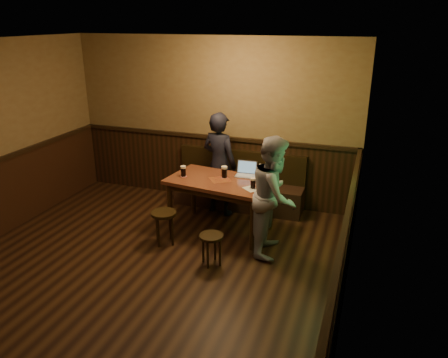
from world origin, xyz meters
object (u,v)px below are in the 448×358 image
(pint_right, at_px, (253,183))
(person_suit, at_px, (220,164))
(bench, at_px, (239,189))
(pint_mid, at_px, (224,172))
(person_grey, at_px, (274,196))
(stool_left, at_px, (164,218))
(laptop, at_px, (246,172))
(pint_left, at_px, (183,171))
(pub_table, at_px, (220,187))
(stool_right, at_px, (211,241))

(pint_right, xyz_separation_m, person_suit, (-0.77, 0.77, -0.05))
(bench, xyz_separation_m, pint_mid, (0.03, -0.83, 0.59))
(bench, relative_size, person_grey, 1.34)
(stool_left, bearing_deg, pint_mid, 50.13)
(pint_mid, height_order, laptop, laptop)
(stool_left, relative_size, pint_left, 2.92)
(stool_left, distance_m, pint_left, 0.80)
(laptop, xyz_separation_m, person_suit, (-0.53, 0.29, -0.02))
(pint_right, distance_m, person_suit, 1.09)
(pint_left, distance_m, pint_right, 1.12)
(bench, distance_m, person_suit, 0.67)
(pint_right, bearing_deg, laptop, 116.91)
(pint_left, bearing_deg, bench, 59.89)
(pub_table, relative_size, person_grey, 0.99)
(pint_mid, xyz_separation_m, person_grey, (0.87, -0.46, -0.08))
(person_suit, bearing_deg, bench, -107.26)
(stool_left, xyz_separation_m, pint_left, (0.04, 0.62, 0.51))
(pint_right, bearing_deg, pub_table, 162.72)
(person_grey, bearing_deg, person_suit, 46.39)
(stool_left, relative_size, person_grey, 0.30)
(stool_left, bearing_deg, stool_right, -20.62)
(pub_table, xyz_separation_m, pint_right, (0.55, -0.17, 0.18))
(stool_right, height_order, pint_left, pint_left)
(stool_left, distance_m, laptop, 1.42)
(stool_right, height_order, laptop, laptop)
(pub_table, height_order, pint_mid, pint_mid)
(pint_mid, bearing_deg, pub_table, -104.76)
(bench, bearing_deg, pint_mid, -88.12)
(person_grey, bearing_deg, pint_left, 74.82)
(stool_left, height_order, stool_right, stool_left)
(bench, xyz_separation_m, pint_right, (0.55, -1.11, 0.58))
(pint_left, distance_m, person_suit, 0.73)
(stool_left, bearing_deg, bench, 69.08)
(stool_left, xyz_separation_m, person_grey, (1.51, 0.30, 0.43))
(stool_right, height_order, pint_mid, pint_mid)
(pub_table, bearing_deg, person_grey, -14.42)
(pint_mid, bearing_deg, person_grey, -28.14)
(bench, height_order, laptop, laptop)
(pub_table, relative_size, person_suit, 0.96)
(laptop, height_order, person_suit, person_suit)
(pint_right, distance_m, laptop, 0.53)
(laptop, distance_m, person_grey, 0.89)
(pint_mid, bearing_deg, pint_left, -165.97)
(pub_table, height_order, pint_right, pint_right)
(pint_left, height_order, person_suit, person_suit)
(pub_table, relative_size, laptop, 5.22)
(pub_table, xyz_separation_m, laptop, (0.31, 0.30, 0.16))
(pub_table, relative_size, pint_mid, 9.00)
(pint_right, height_order, person_grey, person_grey)
(pint_mid, distance_m, person_suit, 0.56)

